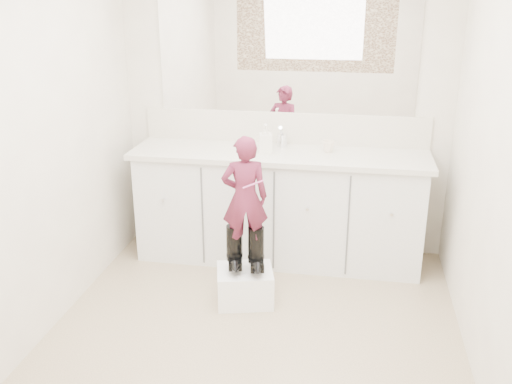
# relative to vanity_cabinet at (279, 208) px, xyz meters

# --- Properties ---
(floor) EXTENTS (3.00, 3.00, 0.00)m
(floor) POSITION_rel_vanity_cabinet_xyz_m (0.00, -1.23, -0.42)
(floor) COLOR #856B57
(floor) RESTS_ON ground
(wall_back) EXTENTS (2.60, 0.00, 2.60)m
(wall_back) POSITION_rel_vanity_cabinet_xyz_m (0.00, 0.27, 0.77)
(wall_back) COLOR beige
(wall_back) RESTS_ON floor
(wall_front) EXTENTS (2.60, 0.00, 2.60)m
(wall_front) POSITION_rel_vanity_cabinet_xyz_m (0.00, -2.73, 0.77)
(wall_front) COLOR beige
(wall_front) RESTS_ON floor
(wall_left) EXTENTS (0.00, 3.00, 3.00)m
(wall_left) POSITION_rel_vanity_cabinet_xyz_m (-1.30, -1.23, 0.78)
(wall_left) COLOR beige
(wall_left) RESTS_ON floor
(wall_right) EXTENTS (0.00, 3.00, 3.00)m
(wall_right) POSITION_rel_vanity_cabinet_xyz_m (1.30, -1.23, 0.78)
(wall_right) COLOR beige
(wall_right) RESTS_ON floor
(vanity_cabinet) EXTENTS (2.20, 0.55, 0.85)m
(vanity_cabinet) POSITION_rel_vanity_cabinet_xyz_m (0.00, 0.00, 0.00)
(vanity_cabinet) COLOR silver
(vanity_cabinet) RESTS_ON floor
(countertop) EXTENTS (2.28, 0.58, 0.04)m
(countertop) POSITION_rel_vanity_cabinet_xyz_m (0.00, -0.01, 0.45)
(countertop) COLOR beige
(countertop) RESTS_ON vanity_cabinet
(backsplash) EXTENTS (2.28, 0.03, 0.25)m
(backsplash) POSITION_rel_vanity_cabinet_xyz_m (0.00, 0.26, 0.59)
(backsplash) COLOR beige
(backsplash) RESTS_ON countertop
(mirror) EXTENTS (2.00, 0.02, 1.00)m
(mirror) POSITION_rel_vanity_cabinet_xyz_m (0.00, 0.26, 1.22)
(mirror) COLOR white
(mirror) RESTS_ON wall_back
(dot_panel) EXTENTS (2.00, 0.01, 1.20)m
(dot_panel) POSITION_rel_vanity_cabinet_xyz_m (0.00, -2.71, 1.22)
(dot_panel) COLOR #472819
(dot_panel) RESTS_ON wall_front
(faucet) EXTENTS (0.08, 0.08, 0.10)m
(faucet) POSITION_rel_vanity_cabinet_xyz_m (0.00, 0.15, 0.52)
(faucet) COLOR silver
(faucet) RESTS_ON countertop
(cup) EXTENTS (0.13, 0.13, 0.09)m
(cup) POSITION_rel_vanity_cabinet_xyz_m (0.37, 0.05, 0.51)
(cup) COLOR beige
(cup) RESTS_ON countertop
(soap_bottle) EXTENTS (0.12, 0.12, 0.22)m
(soap_bottle) POSITION_rel_vanity_cabinet_xyz_m (-0.10, -0.04, 0.57)
(soap_bottle) COLOR white
(soap_bottle) RESTS_ON countertop
(step_stool) EXTENTS (0.45, 0.40, 0.24)m
(step_stool) POSITION_rel_vanity_cabinet_xyz_m (-0.13, -0.73, -0.30)
(step_stool) COLOR white
(step_stool) RESTS_ON floor
(boot_left) EXTENTS (0.16, 0.23, 0.32)m
(boot_left) POSITION_rel_vanity_cabinet_xyz_m (-0.21, -0.71, -0.02)
(boot_left) COLOR black
(boot_left) RESTS_ON step_stool
(boot_right) EXTENTS (0.16, 0.23, 0.32)m
(boot_right) POSITION_rel_vanity_cabinet_xyz_m (-0.06, -0.71, -0.02)
(boot_right) COLOR black
(boot_right) RESTS_ON step_stool
(toddler) EXTENTS (0.35, 0.27, 0.85)m
(toddler) POSITION_rel_vanity_cabinet_xyz_m (-0.13, -0.71, 0.34)
(toddler) COLOR #9A2F58
(toddler) RESTS_ON step_stool
(toothbrush) EXTENTS (0.13, 0.05, 0.06)m
(toothbrush) POSITION_rel_vanity_cabinet_xyz_m (-0.06, -0.79, 0.47)
(toothbrush) COLOR #D75399
(toothbrush) RESTS_ON toddler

